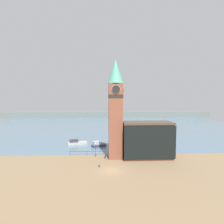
% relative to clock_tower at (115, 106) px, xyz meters
% --- Properties ---
extents(ground_plane, '(160.00, 160.00, 0.00)m').
position_rel_clock_tower_xyz_m(ground_plane, '(-1.46, -8.44, -13.64)').
color(ground_plane, '#846B4C').
extents(water, '(160.00, 120.00, 0.00)m').
position_rel_clock_tower_xyz_m(water, '(-1.46, 62.64, -13.64)').
color(water, slate).
rests_on(water, ground_plane).
extents(far_shoreline, '(180.00, 3.00, 5.00)m').
position_rel_clock_tower_xyz_m(far_shoreline, '(-1.46, 102.64, -11.14)').
color(far_shoreline, slate).
rests_on(far_shoreline, water).
extents(pier_railing, '(9.93, 0.08, 1.09)m').
position_rel_clock_tower_xyz_m(pier_railing, '(-7.75, 2.39, -12.69)').
color(pier_railing, '#333338').
rests_on(pier_railing, ground_plane).
extents(clock_tower, '(4.09, 4.09, 25.64)m').
position_rel_clock_tower_xyz_m(clock_tower, '(0.00, 0.00, 0.00)').
color(clock_tower, brown).
rests_on(clock_tower, ground_plane).
extents(pier_building, '(12.99, 5.84, 9.56)m').
position_rel_clock_tower_xyz_m(pier_building, '(8.42, -0.47, -8.83)').
color(pier_building, brown).
rests_on(pier_building, ground_plane).
extents(boat_near, '(4.92, 3.50, 1.88)m').
position_rel_clock_tower_xyz_m(boat_near, '(-4.97, 10.92, -12.96)').
color(boat_near, '#333856').
rests_on(boat_near, water).
extents(boat_far, '(6.70, 3.77, 1.80)m').
position_rel_clock_tower_xyz_m(boat_far, '(-12.48, 14.11, -12.98)').
color(boat_far, '#B7B2A8').
rests_on(boat_far, water).
extents(mooring_bollard_near, '(0.31, 0.31, 0.81)m').
position_rel_clock_tower_xyz_m(mooring_bollard_near, '(-2.74, -0.54, -13.19)').
color(mooring_bollard_near, '#2D2D33').
rests_on(mooring_bollard_near, ground_plane).
extents(mooring_bollard_far, '(0.29, 0.29, 0.60)m').
position_rel_clock_tower_xyz_m(mooring_bollard_far, '(-4.13, -6.36, -13.31)').
color(mooring_bollard_far, '#2D2D33').
rests_on(mooring_bollard_far, ground_plane).
extents(lamp_post, '(0.32, 0.32, 3.65)m').
position_rel_clock_tower_xyz_m(lamp_post, '(-5.26, 0.98, -11.05)').
color(lamp_post, black).
rests_on(lamp_post, ground_plane).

